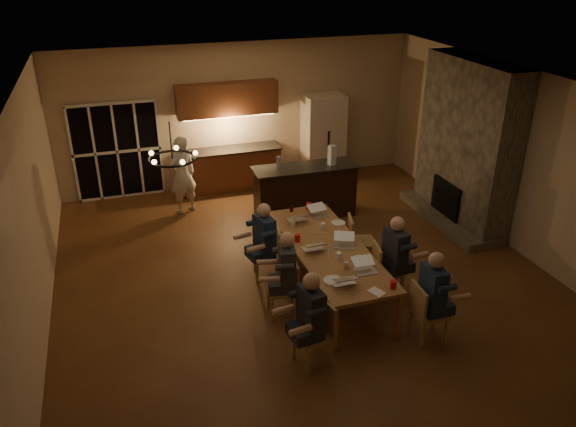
# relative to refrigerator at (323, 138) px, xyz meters

# --- Properties ---
(floor) EXTENTS (9.00, 9.00, 0.00)m
(floor) POSITION_rel_refrigerator_xyz_m (-1.90, -4.15, -1.00)
(floor) COLOR brown
(floor) RESTS_ON ground
(back_wall) EXTENTS (8.00, 0.04, 3.20)m
(back_wall) POSITION_rel_refrigerator_xyz_m (-1.90, 0.37, 0.60)
(back_wall) COLOR #C9AD8E
(back_wall) RESTS_ON ground
(left_wall) EXTENTS (0.04, 9.00, 3.20)m
(left_wall) POSITION_rel_refrigerator_xyz_m (-5.92, -4.15, 0.60)
(left_wall) COLOR #C9AD8E
(left_wall) RESTS_ON ground
(right_wall) EXTENTS (0.04, 9.00, 3.20)m
(right_wall) POSITION_rel_refrigerator_xyz_m (2.12, -4.15, 0.60)
(right_wall) COLOR #C9AD8E
(right_wall) RESTS_ON ground
(ceiling) EXTENTS (8.00, 9.00, 0.04)m
(ceiling) POSITION_rel_refrigerator_xyz_m (-1.90, -4.15, 2.22)
(ceiling) COLOR white
(ceiling) RESTS_ON back_wall
(french_doors) EXTENTS (1.86, 0.08, 2.10)m
(french_doors) POSITION_rel_refrigerator_xyz_m (-4.60, 0.32, 0.05)
(french_doors) COLOR black
(french_doors) RESTS_ON ground
(fireplace) EXTENTS (0.58, 2.50, 3.20)m
(fireplace) POSITION_rel_refrigerator_xyz_m (1.80, -2.95, 0.60)
(fireplace) COLOR #766B5D
(fireplace) RESTS_ON ground
(kitchenette) EXTENTS (2.24, 0.68, 2.40)m
(kitchenette) POSITION_rel_refrigerator_xyz_m (-2.20, 0.05, 0.20)
(kitchenette) COLOR maroon
(kitchenette) RESTS_ON ground
(refrigerator) EXTENTS (0.90, 0.68, 2.00)m
(refrigerator) POSITION_rel_refrigerator_xyz_m (0.00, 0.00, 0.00)
(refrigerator) COLOR beige
(refrigerator) RESTS_ON ground
(dining_table) EXTENTS (1.10, 3.08, 0.75)m
(dining_table) POSITION_rel_refrigerator_xyz_m (-1.64, -4.48, -0.62)
(dining_table) COLOR #A26C41
(dining_table) RESTS_ON ground
(bar_island) EXTENTS (2.12, 0.73, 1.08)m
(bar_island) POSITION_rel_refrigerator_xyz_m (-1.09, -1.85, -0.46)
(bar_island) COLOR black
(bar_island) RESTS_ON ground
(chair_left_near) EXTENTS (0.52, 0.52, 0.89)m
(chair_left_near) POSITION_rel_refrigerator_xyz_m (-2.50, -6.11, -0.55)
(chair_left_near) COLOR tan
(chair_left_near) RESTS_ON ground
(chair_left_mid) EXTENTS (0.49, 0.49, 0.89)m
(chair_left_mid) POSITION_rel_refrigerator_xyz_m (-2.56, -4.94, -0.55)
(chair_left_mid) COLOR tan
(chair_left_mid) RESTS_ON ground
(chair_left_far) EXTENTS (0.50, 0.50, 0.89)m
(chair_left_far) POSITION_rel_refrigerator_xyz_m (-2.49, -3.88, -0.55)
(chair_left_far) COLOR tan
(chair_left_far) RESTS_ON ground
(chair_right_near) EXTENTS (0.46, 0.46, 0.89)m
(chair_right_near) POSITION_rel_refrigerator_xyz_m (-0.79, -6.15, -0.55)
(chair_right_near) COLOR tan
(chair_right_near) RESTS_ON ground
(chair_right_mid) EXTENTS (0.51, 0.51, 0.89)m
(chair_right_mid) POSITION_rel_refrigerator_xyz_m (-0.82, -4.95, -0.55)
(chair_right_mid) COLOR tan
(chair_right_mid) RESTS_ON ground
(chair_right_far) EXTENTS (0.54, 0.54, 0.89)m
(chair_right_far) POSITION_rel_refrigerator_xyz_m (-0.82, -3.95, -0.55)
(chair_right_far) COLOR tan
(chair_right_far) RESTS_ON ground
(person_left_near) EXTENTS (0.68, 0.68, 1.38)m
(person_left_near) POSITION_rel_refrigerator_xyz_m (-2.53, -6.10, -0.31)
(person_left_near) COLOR #262832
(person_left_near) RESTS_ON ground
(person_right_near) EXTENTS (0.62, 0.62, 1.38)m
(person_right_near) POSITION_rel_refrigerator_xyz_m (-0.77, -6.13, -0.31)
(person_right_near) COLOR #1C2B47
(person_right_near) RESTS_ON ground
(person_left_mid) EXTENTS (0.71, 0.71, 1.38)m
(person_left_mid) POSITION_rel_refrigerator_xyz_m (-2.49, -4.97, -0.31)
(person_left_mid) COLOR #373D41
(person_left_mid) RESTS_ON ground
(person_right_mid) EXTENTS (0.66, 0.66, 1.38)m
(person_right_mid) POSITION_rel_refrigerator_xyz_m (-0.75, -5.00, -0.31)
(person_right_mid) COLOR #262832
(person_right_mid) RESTS_ON ground
(person_left_far) EXTENTS (0.71, 0.71, 1.38)m
(person_left_far) POSITION_rel_refrigerator_xyz_m (-2.53, -3.93, -0.31)
(person_left_far) COLOR #1C2B47
(person_left_far) RESTS_ON ground
(standing_person) EXTENTS (0.70, 0.58, 1.63)m
(standing_person) POSITION_rel_refrigerator_xyz_m (-3.40, -0.87, -0.18)
(standing_person) COLOR silver
(standing_person) RESTS_ON ground
(chandelier) EXTENTS (0.59, 0.59, 0.03)m
(chandelier) POSITION_rel_refrigerator_xyz_m (-4.01, -5.22, 1.75)
(chandelier) COLOR black
(chandelier) RESTS_ON ceiling
(laptop_a) EXTENTS (0.33, 0.29, 0.23)m
(laptop_a) POSITION_rel_refrigerator_xyz_m (-1.83, -5.51, -0.14)
(laptop_a) COLOR silver
(laptop_a) RESTS_ON dining_table
(laptop_b) EXTENTS (0.33, 0.29, 0.23)m
(laptop_b) POSITION_rel_refrigerator_xyz_m (-1.41, -5.34, -0.14)
(laptop_b) COLOR silver
(laptop_b) RESTS_ON dining_table
(laptop_c) EXTENTS (0.33, 0.29, 0.23)m
(laptop_c) POSITION_rel_refrigerator_xyz_m (-1.90, -4.46, -0.14)
(laptop_c) COLOR silver
(laptop_c) RESTS_ON dining_table
(laptop_d) EXTENTS (0.41, 0.39, 0.23)m
(laptop_d) POSITION_rel_refrigerator_xyz_m (-1.40, -4.54, -0.14)
(laptop_d) COLOR silver
(laptop_d) RESTS_ON dining_table
(laptop_e) EXTENTS (0.33, 0.29, 0.23)m
(laptop_e) POSITION_rel_refrigerator_xyz_m (-1.81, -3.42, -0.14)
(laptop_e) COLOR silver
(laptop_e) RESTS_ON dining_table
(laptop_f) EXTENTS (0.35, 0.32, 0.23)m
(laptop_f) POSITION_rel_refrigerator_xyz_m (-1.38, -3.40, -0.14)
(laptop_f) COLOR silver
(laptop_f) RESTS_ON dining_table
(mug_front) EXTENTS (0.08, 0.08, 0.10)m
(mug_front) POSITION_rel_refrigerator_xyz_m (-1.63, -4.87, -0.20)
(mug_front) COLOR white
(mug_front) RESTS_ON dining_table
(mug_mid) EXTENTS (0.08, 0.08, 0.10)m
(mug_mid) POSITION_rel_refrigerator_xyz_m (-1.50, -3.86, -0.20)
(mug_mid) COLOR white
(mug_mid) RESTS_ON dining_table
(mug_back) EXTENTS (0.09, 0.09, 0.10)m
(mug_back) POSITION_rel_refrigerator_xyz_m (-1.95, -3.63, -0.20)
(mug_back) COLOR white
(mug_back) RESTS_ON dining_table
(redcup_near) EXTENTS (0.09, 0.09, 0.12)m
(redcup_near) POSITION_rel_refrigerator_xyz_m (-1.23, -5.86, -0.19)
(redcup_near) COLOR red
(redcup_near) RESTS_ON dining_table
(redcup_mid) EXTENTS (0.09, 0.09, 0.12)m
(redcup_mid) POSITION_rel_refrigerator_xyz_m (-2.05, -4.16, -0.19)
(redcup_mid) COLOR red
(redcup_mid) RESTS_ON dining_table
(redcup_far) EXTENTS (0.10, 0.10, 0.12)m
(redcup_far) POSITION_rel_refrigerator_xyz_m (-1.47, -3.07, -0.19)
(redcup_far) COLOR red
(redcup_far) RESTS_ON dining_table
(can_silver) EXTENTS (0.06, 0.06, 0.12)m
(can_silver) POSITION_rel_refrigerator_xyz_m (-1.65, -5.18, -0.19)
(can_silver) COLOR #B2B2B7
(can_silver) RESTS_ON dining_table
(can_cola) EXTENTS (0.06, 0.06, 0.12)m
(can_cola) POSITION_rel_refrigerator_xyz_m (-1.79, -3.07, -0.19)
(can_cola) COLOR #3F0F0C
(can_cola) RESTS_ON dining_table
(plate_near) EXTENTS (0.24, 0.24, 0.02)m
(plate_near) POSITION_rel_refrigerator_xyz_m (-1.34, -5.01, -0.24)
(plate_near) COLOR white
(plate_near) RESTS_ON dining_table
(plate_left) EXTENTS (0.28, 0.28, 0.02)m
(plate_left) POSITION_rel_refrigerator_xyz_m (-1.95, -5.43, -0.24)
(plate_left) COLOR white
(plate_left) RESTS_ON dining_table
(plate_far) EXTENTS (0.24, 0.24, 0.02)m
(plate_far) POSITION_rel_refrigerator_xyz_m (-1.18, -3.76, -0.24)
(plate_far) COLOR white
(plate_far) RESTS_ON dining_table
(notepad) EXTENTS (0.23, 0.27, 0.01)m
(notepad) POSITION_rel_refrigerator_xyz_m (-1.49, -5.88, -0.24)
(notepad) COLOR white
(notepad) RESTS_ON dining_table
(bar_bottle) EXTENTS (0.09, 0.09, 0.24)m
(bar_bottle) POSITION_rel_refrigerator_xyz_m (-1.62, -1.76, 0.20)
(bar_bottle) COLOR #99999E
(bar_bottle) RESTS_ON bar_island
(bar_blender) EXTENTS (0.15, 0.15, 0.40)m
(bar_blender) POSITION_rel_refrigerator_xyz_m (-0.56, -1.90, 0.28)
(bar_blender) COLOR silver
(bar_blender) RESTS_ON bar_island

